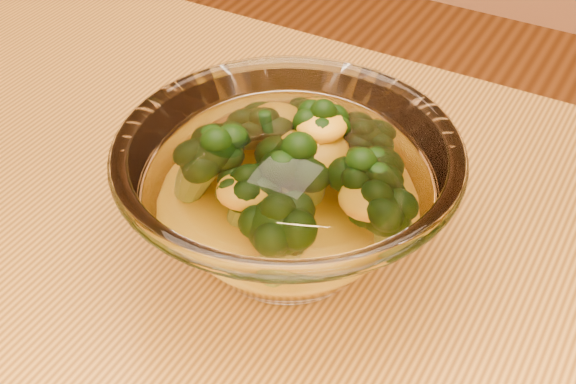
{
  "coord_description": "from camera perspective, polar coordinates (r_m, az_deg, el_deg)",
  "views": [
    {
      "loc": [
        0.09,
        -0.25,
        1.15
      ],
      "look_at": [
        -0.11,
        0.11,
        0.81
      ],
      "focal_mm": 50.0,
      "sensor_mm": 36.0,
      "label": 1
    }
  ],
  "objects": [
    {
      "name": "glass_bowl",
      "position": [
        0.53,
        0.0,
        -0.41
      ],
      "size": [
        0.23,
        0.23,
        0.1
      ],
      "color": "white",
      "rests_on": "table"
    },
    {
      "name": "cheese_sauce",
      "position": [
        0.55,
        0.0,
        -2.11
      ],
      "size": [
        0.12,
        0.12,
        0.03
      ],
      "primitive_type": "ellipsoid",
      "color": "orange",
      "rests_on": "glass_bowl"
    },
    {
      "name": "broccoli_heap",
      "position": [
        0.53,
        0.53,
        1.21
      ],
      "size": [
        0.17,
        0.15,
        0.08
      ],
      "color": "black",
      "rests_on": "cheese_sauce"
    }
  ]
}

